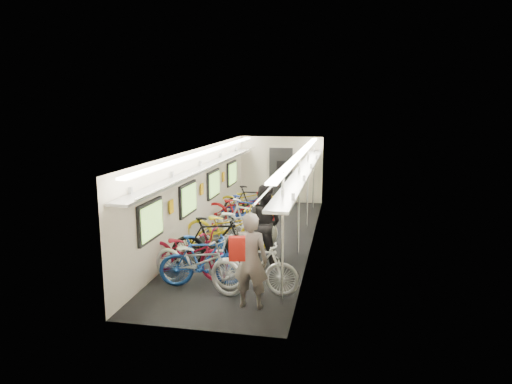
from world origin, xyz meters
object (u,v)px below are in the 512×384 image
at_px(bicycle_0, 198,261).
at_px(passenger_near, 250,261).
at_px(passenger_mid, 264,223).
at_px(backpack, 237,249).
at_px(bicycle_1, 203,260).

xyz_separation_m(bicycle_0, passenger_near, (1.16, -0.63, 0.31)).
bearing_deg(bicycle_0, passenger_near, -99.38).
relative_size(bicycle_0, passenger_mid, 1.18).
bearing_deg(passenger_near, bicycle_0, -26.46).
relative_size(bicycle_0, backpack, 5.47).
xyz_separation_m(passenger_near, passenger_mid, (-0.20, 2.50, 0.02)).
xyz_separation_m(passenger_near, backpack, (-0.07, -0.67, 0.42)).
distance_m(bicycle_1, passenger_near, 1.40).
xyz_separation_m(bicycle_0, backpack, (1.09, -1.29, 0.73)).
relative_size(bicycle_0, bicycle_1, 1.21).
height_order(passenger_mid, backpack, passenger_mid).
relative_size(bicycle_1, backpack, 4.51).
bearing_deg(bicycle_0, passenger_mid, -8.28).
bearing_deg(bicycle_1, bicycle_0, 145.12).
height_order(bicycle_0, backpack, backpack).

